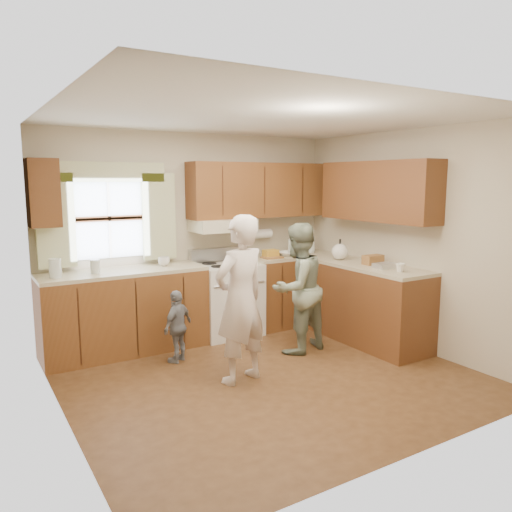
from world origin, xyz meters
TOP-DOWN VIEW (x-y plane):
  - room at (0.00, 0.00)m, footprint 3.80×3.80m
  - kitchen_fixtures at (0.61, 1.08)m, footprint 3.80×2.25m
  - stove at (0.30, 1.44)m, footprint 0.76×0.67m
  - woman_left at (-0.29, 0.05)m, footprint 0.66×0.51m
  - woman_right at (0.68, 0.45)m, footprint 0.81×0.69m
  - child at (-0.60, 0.85)m, footprint 0.49×0.41m

SIDE VIEW (x-z plane):
  - child at x=-0.60m, z-range 0.00..0.78m
  - stove at x=0.30m, z-range -0.07..1.00m
  - woman_right at x=0.68m, z-range 0.00..1.46m
  - woman_left at x=-0.29m, z-range 0.00..1.62m
  - kitchen_fixtures at x=0.61m, z-range -0.24..1.91m
  - room at x=0.00m, z-range -0.65..3.15m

